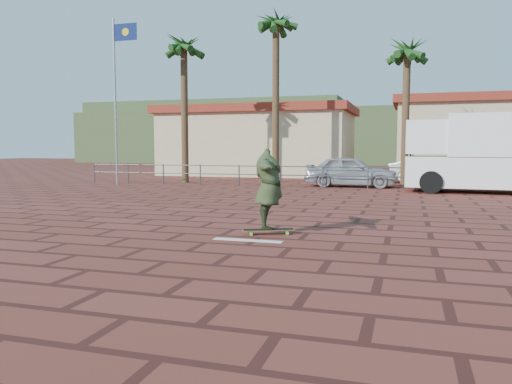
# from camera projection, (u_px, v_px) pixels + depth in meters

# --- Properties ---
(ground) EXTENTS (120.00, 120.00, 0.00)m
(ground) POSITION_uv_depth(u_px,v_px,m) (234.00, 229.00, 11.15)
(ground) COLOR maroon
(ground) RESTS_ON ground
(paint_stripe) EXTENTS (1.40, 0.22, 0.01)m
(paint_stripe) POSITION_uv_depth(u_px,v_px,m) (248.00, 240.00, 9.81)
(paint_stripe) COLOR white
(paint_stripe) RESTS_ON ground
(guardrail) EXTENTS (24.06, 0.06, 1.00)m
(guardrail) POSITION_uv_depth(u_px,v_px,m) (323.00, 173.00, 22.52)
(guardrail) COLOR #47494F
(guardrail) RESTS_ON ground
(flagpole) EXTENTS (1.30, 0.10, 8.00)m
(flagpole) POSITION_uv_depth(u_px,v_px,m) (117.00, 89.00, 24.09)
(flagpole) COLOR gray
(flagpole) RESTS_ON ground
(palm_far_left) EXTENTS (2.40, 2.40, 8.25)m
(palm_far_left) POSITION_uv_depth(u_px,v_px,m) (184.00, 50.00, 25.59)
(palm_far_left) COLOR brown
(palm_far_left) RESTS_ON ground
(palm_left) EXTENTS (2.40, 2.40, 9.45)m
(palm_left) POSITION_uv_depth(u_px,v_px,m) (276.00, 28.00, 25.61)
(palm_left) COLOR brown
(palm_left) RESTS_ON ground
(palm_center) EXTENTS (2.40, 2.40, 7.75)m
(palm_center) POSITION_uv_depth(u_px,v_px,m) (407.00, 54.00, 24.33)
(palm_center) COLOR brown
(palm_center) RESTS_ON ground
(building_west) EXTENTS (12.60, 7.60, 4.50)m
(building_west) POSITION_uv_depth(u_px,v_px,m) (259.00, 141.00, 33.65)
(building_west) COLOR beige
(building_west) RESTS_ON ground
(building_east) EXTENTS (10.60, 6.60, 5.00)m
(building_east) POSITION_uv_depth(u_px,v_px,m) (480.00, 136.00, 31.46)
(building_east) COLOR beige
(building_east) RESTS_ON ground
(hill_front) EXTENTS (70.00, 18.00, 6.00)m
(hill_front) POSITION_uv_depth(u_px,v_px,m) (376.00, 137.00, 58.51)
(hill_front) COLOR #384C28
(hill_front) RESTS_ON ground
(hill_back) EXTENTS (35.00, 14.00, 8.00)m
(hill_back) POSITION_uv_depth(u_px,v_px,m) (220.00, 132.00, 70.54)
(hill_back) COLOR #384C28
(hill_back) RESTS_ON ground
(longboard) EXTENTS (1.10, 0.67, 0.11)m
(longboard) POSITION_uv_depth(u_px,v_px,m) (268.00, 230.00, 10.48)
(longboard) COLOR olive
(longboard) RESTS_ON ground
(skateboarder) EXTENTS (1.28, 2.16, 1.70)m
(skateboarder) POSITION_uv_depth(u_px,v_px,m) (269.00, 189.00, 10.40)
(skateboarder) COLOR #303E21
(skateboarder) RESTS_ON longboard
(campervan) EXTENTS (6.24, 3.05, 3.14)m
(campervan) POSITION_uv_depth(u_px,v_px,m) (488.00, 152.00, 20.00)
(campervan) COLOR white
(campervan) RESTS_ON ground
(car_silver) EXTENTS (4.24, 1.74, 1.44)m
(car_silver) POSITION_uv_depth(u_px,v_px,m) (351.00, 171.00, 23.14)
(car_silver) COLOR #A5A8AC
(car_silver) RESTS_ON ground
(car_white) EXTENTS (4.23, 1.52, 1.39)m
(car_white) POSITION_uv_depth(u_px,v_px,m) (431.00, 170.00, 25.41)
(car_white) COLOR silver
(car_white) RESTS_ON ground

